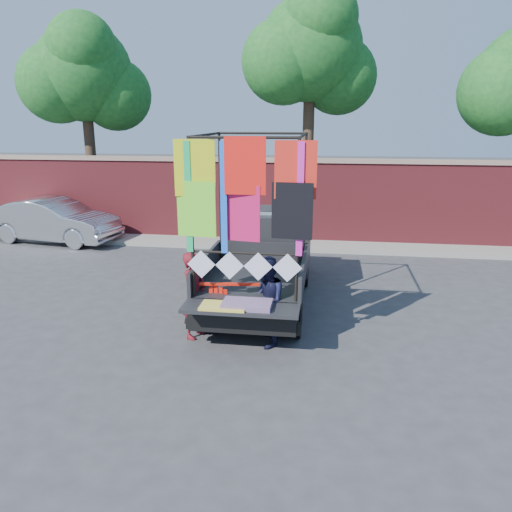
# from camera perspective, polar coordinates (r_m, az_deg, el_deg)

# --- Properties ---
(ground) EXTENTS (90.00, 90.00, 0.00)m
(ground) POSITION_cam_1_polar(r_m,az_deg,el_deg) (9.37, -2.95, -8.36)
(ground) COLOR #38383A
(ground) RESTS_ON ground
(brick_wall) EXTENTS (30.00, 0.45, 2.61)m
(brick_wall) POSITION_cam_1_polar(r_m,az_deg,el_deg) (15.69, 1.92, 6.45)
(brick_wall) COLOR maroon
(brick_wall) RESTS_ON ground
(curb) EXTENTS (30.00, 1.20, 0.12)m
(curb) POSITION_cam_1_polar(r_m,az_deg,el_deg) (15.27, 1.59, 1.35)
(curb) COLOR gray
(curb) RESTS_ON ground
(tree_left) EXTENTS (4.20, 3.30, 7.05)m
(tree_left) POSITION_cam_1_polar(r_m,az_deg,el_deg) (18.48, -19.11, 18.81)
(tree_left) COLOR #38281C
(tree_left) RESTS_ON ground
(tree_mid) EXTENTS (4.20, 3.30, 7.73)m
(tree_mid) POSITION_cam_1_polar(r_m,az_deg,el_deg) (16.65, 6.30, 21.99)
(tree_mid) COLOR #38281C
(tree_mid) RESTS_ON ground
(pickup_truck) EXTENTS (2.23, 5.60, 3.52)m
(pickup_truck) POSITION_cam_1_polar(r_m,az_deg,el_deg) (10.95, 1.03, 0.12)
(pickup_truck) COLOR black
(pickup_truck) RESTS_ON ground
(sedan) EXTENTS (4.33, 2.09, 1.37)m
(sedan) POSITION_cam_1_polar(r_m,az_deg,el_deg) (16.91, -22.05, 3.77)
(sedan) COLOR #B8BAC0
(sedan) RESTS_ON ground
(woman) EXTENTS (0.51, 0.65, 1.56)m
(woman) POSITION_cam_1_polar(r_m,az_deg,el_deg) (8.86, -7.06, -4.47)
(woman) COLOR maroon
(woman) RESTS_ON ground
(man) EXTENTS (0.72, 0.85, 1.56)m
(man) POSITION_cam_1_polar(r_m,az_deg,el_deg) (8.47, 1.21, -5.29)
(man) COLOR #151634
(man) RESTS_ON ground
(streamer_bundle) EXTENTS (1.04, 0.18, 0.71)m
(streamer_bundle) POSITION_cam_1_polar(r_m,az_deg,el_deg) (8.64, -3.79, -4.52)
(streamer_bundle) COLOR red
(streamer_bundle) RESTS_ON ground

